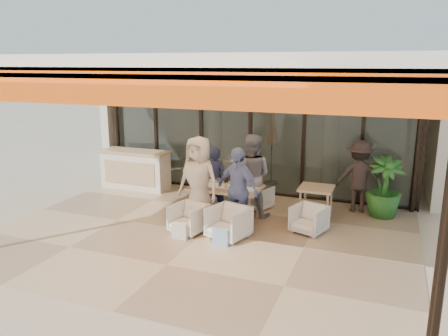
% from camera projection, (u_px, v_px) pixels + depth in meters
% --- Properties ---
extents(ground, '(70.00, 70.00, 0.00)m').
position_uv_depth(ground, '(203.00, 234.00, 8.62)').
color(ground, '#C6B293').
rests_on(ground, ground).
extents(terrace_floor, '(8.00, 6.00, 0.01)m').
position_uv_depth(terrace_floor, '(203.00, 234.00, 8.62)').
color(terrace_floor, tan).
rests_on(terrace_floor, ground).
extents(terrace_structure, '(8.00, 6.00, 3.40)m').
position_uv_depth(terrace_structure, '(195.00, 65.00, 7.61)').
color(terrace_structure, silver).
rests_on(terrace_structure, ground).
extents(glass_storefront, '(8.08, 0.10, 3.20)m').
position_uv_depth(glass_storefront, '(250.00, 132.00, 10.96)').
color(glass_storefront, '#9EADA3').
rests_on(glass_storefront, ground).
extents(interior_block, '(9.05, 3.62, 3.52)m').
position_uv_depth(interior_block, '(275.00, 100.00, 12.91)').
color(interior_block, silver).
rests_on(interior_block, ground).
extents(host_counter, '(1.85, 0.65, 1.04)m').
position_uv_depth(host_counter, '(136.00, 169.00, 11.62)').
color(host_counter, silver).
rests_on(host_counter, ground).
extents(dining_table, '(1.50, 0.90, 0.93)m').
position_uv_depth(dining_table, '(225.00, 189.00, 9.25)').
color(dining_table, tan).
rests_on(dining_table, ground).
extents(chair_far_left, '(0.74, 0.72, 0.61)m').
position_uv_depth(chair_far_left, '(223.00, 192.00, 10.34)').
color(chair_far_left, white).
rests_on(chair_far_left, ground).
extents(chair_far_right, '(0.74, 0.72, 0.60)m').
position_uv_depth(chair_far_right, '(257.00, 196.00, 10.05)').
color(chair_far_right, white).
rests_on(chair_far_right, ground).
extents(chair_near_left, '(0.76, 0.74, 0.65)m').
position_uv_depth(chair_near_left, '(189.00, 217.00, 8.61)').
color(chair_near_left, white).
rests_on(chair_near_left, ground).
extents(chair_near_right, '(0.84, 0.81, 0.70)m').
position_uv_depth(chair_near_right, '(228.00, 221.00, 8.31)').
color(chair_near_right, white).
rests_on(chair_near_right, ground).
extents(diner_navy, '(0.55, 0.37, 1.49)m').
position_uv_depth(diner_navy, '(215.00, 180.00, 9.78)').
color(diner_navy, '#171F34').
rests_on(diner_navy, ground).
extents(diner_grey, '(0.93, 0.75, 1.82)m').
position_uv_depth(diner_grey, '(251.00, 176.00, 9.45)').
color(diner_grey, slate).
rests_on(diner_grey, ground).
extents(diner_cream, '(0.99, 0.72, 1.87)m').
position_uv_depth(diner_cream, '(199.00, 181.00, 8.92)').
color(diner_cream, beige).
rests_on(diner_cream, ground).
extents(diner_periwinkle, '(1.08, 0.75, 1.70)m').
position_uv_depth(diner_periwinkle, '(237.00, 189.00, 8.65)').
color(diner_periwinkle, '#6C80B5').
rests_on(diner_periwinkle, ground).
extents(tote_bag_cream, '(0.30, 0.10, 0.34)m').
position_uv_depth(tote_bag_cream, '(180.00, 232.00, 8.29)').
color(tote_bag_cream, silver).
rests_on(tote_bag_cream, ground).
extents(tote_bag_blue, '(0.30, 0.10, 0.34)m').
position_uv_depth(tote_bag_blue, '(221.00, 238.00, 7.99)').
color(tote_bag_blue, '#99BFD8').
rests_on(tote_bag_blue, ground).
extents(side_table, '(0.70, 0.70, 0.74)m').
position_uv_depth(side_table, '(316.00, 192.00, 9.21)').
color(side_table, tan).
rests_on(side_table, ground).
extents(side_chair, '(0.75, 0.73, 0.62)m').
position_uv_depth(side_chair, '(309.00, 218.00, 8.61)').
color(side_chair, white).
rests_on(side_chair, ground).
extents(standing_woman, '(1.16, 0.81, 1.65)m').
position_uv_depth(standing_woman, '(359.00, 177.00, 9.72)').
color(standing_woman, black).
rests_on(standing_woman, ground).
extents(potted_palm, '(0.97, 0.97, 1.35)m').
position_uv_depth(potted_palm, '(384.00, 187.00, 9.42)').
color(potted_palm, '#1E5919').
rests_on(potted_palm, ground).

